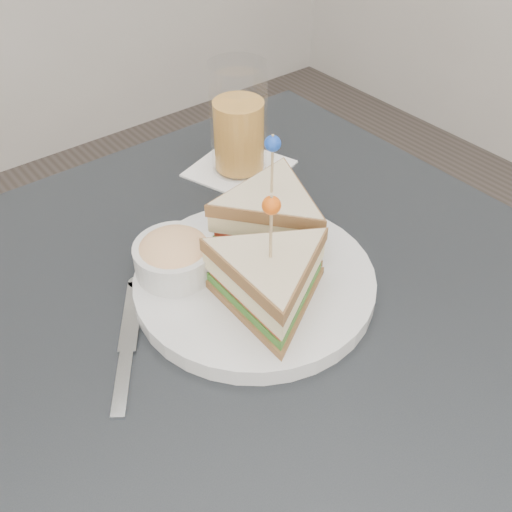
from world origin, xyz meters
name	(u,v)px	position (x,y,z in m)	size (l,w,h in m)	color
table	(255,336)	(0.00, 0.00, 0.67)	(0.80, 0.80, 0.75)	black
plate_meal	(258,255)	(0.01, 0.01, 0.80)	(0.32, 0.31, 0.17)	silver
cutlery_knife	(128,346)	(-0.16, 0.02, 0.75)	(0.13, 0.17, 0.01)	silver
drink_set	(239,126)	(0.15, 0.23, 0.83)	(0.17, 0.17, 0.17)	white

